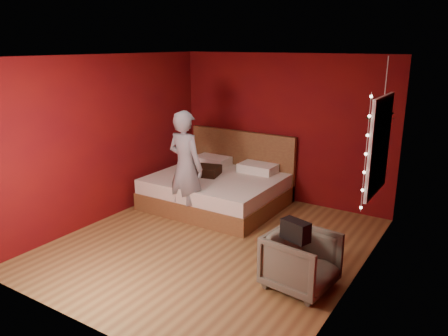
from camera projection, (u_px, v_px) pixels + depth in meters
floor at (212, 243)px, 6.24m from camera, size 4.50×4.50×0.00m
room_walls at (211, 128)px, 5.78m from camera, size 4.04×4.54×2.62m
window at (379, 146)px, 5.55m from camera, size 0.05×0.97×1.27m
fairy_lights at (366, 154)px, 5.14m from camera, size 0.04×0.04×1.45m
bed at (219, 188)px, 7.68m from camera, size 2.16×1.84×1.19m
person at (186, 167)px, 6.83m from camera, size 0.69×0.49×1.78m
armchair at (301, 261)px, 5.03m from camera, size 0.82×0.80×0.68m
handbag at (296, 230)px, 4.76m from camera, size 0.35×0.24×0.23m
throw_pillow at (207, 171)px, 7.60m from camera, size 0.52×0.52×0.15m
hanging_plant at (382, 126)px, 5.89m from camera, size 0.42×0.37×1.14m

